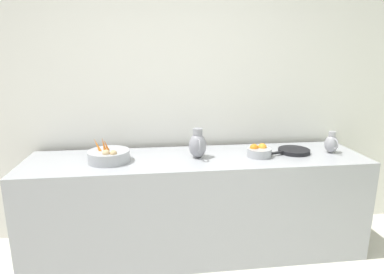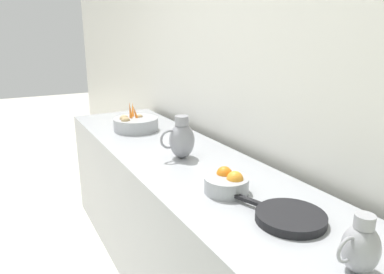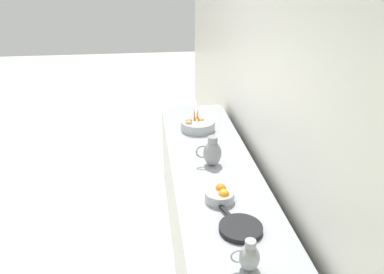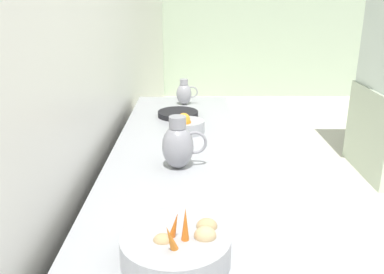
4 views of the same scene
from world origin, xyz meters
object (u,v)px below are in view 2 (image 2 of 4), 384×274
object	(u,v)px
metal_pitcher_short	(360,247)
skillet_on_counter	(289,217)
metal_pitcher_tall	(181,139)
orange_bowl	(227,183)
vegetable_colander	(136,124)

from	to	relation	value
metal_pitcher_short	skillet_on_counter	bearing A→B (deg)	-96.12
skillet_on_counter	metal_pitcher_tall	bearing A→B (deg)	-88.03
metal_pitcher_tall	metal_pitcher_short	distance (m)	1.20
orange_bowl	metal_pitcher_short	bearing A→B (deg)	92.26
orange_bowl	metal_pitcher_tall	size ratio (longest dim) A/B	0.82
vegetable_colander	skillet_on_counter	xyz separation A→B (m)	(-0.05, 1.60, -0.03)
metal_pitcher_tall	metal_pitcher_short	xyz separation A→B (m)	(0.01, 1.20, -0.03)
metal_pitcher_short	skillet_on_counter	xyz separation A→B (m)	(-0.04, -0.33, -0.07)
vegetable_colander	metal_pitcher_tall	xyz separation A→B (m)	(-0.02, 0.74, 0.06)
metal_pitcher_tall	skillet_on_counter	xyz separation A→B (m)	(-0.03, 0.87, -0.10)
metal_pitcher_tall	metal_pitcher_short	size ratio (longest dim) A/B	1.31
vegetable_colander	metal_pitcher_short	world-z (taller)	vegetable_colander
vegetable_colander	metal_pitcher_short	bearing A→B (deg)	90.35
vegetable_colander	metal_pitcher_short	size ratio (longest dim) A/B	1.75
metal_pitcher_tall	skillet_on_counter	size ratio (longest dim) A/B	0.57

